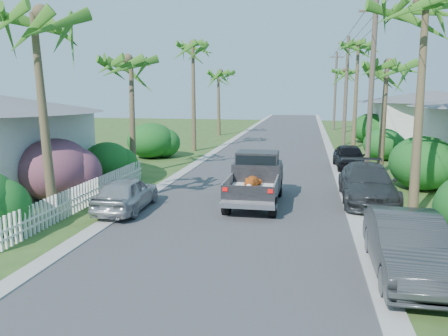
% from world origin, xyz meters
% --- Properties ---
extents(ground, '(120.00, 120.00, 0.00)m').
position_xyz_m(ground, '(0.00, 0.00, 0.00)').
color(ground, '#304D1D').
rests_on(ground, ground).
extents(road, '(8.00, 100.00, 0.02)m').
position_xyz_m(road, '(0.00, 25.00, 0.01)').
color(road, '#38383A').
rests_on(road, ground).
extents(curb_left, '(0.60, 100.00, 0.06)m').
position_xyz_m(curb_left, '(-4.30, 25.00, 0.03)').
color(curb_left, '#A5A39E').
rests_on(curb_left, ground).
extents(curb_right, '(0.60, 100.00, 0.06)m').
position_xyz_m(curb_right, '(4.30, 25.00, 0.03)').
color(curb_right, '#A5A39E').
rests_on(curb_right, ground).
extents(pickup_truck, '(1.98, 5.12, 2.06)m').
position_xyz_m(pickup_truck, '(0.50, 7.32, 1.01)').
color(pickup_truck, black).
rests_on(pickup_truck, ground).
extents(parked_car_rn, '(1.64, 4.62, 1.52)m').
position_xyz_m(parked_car_rn, '(5.00, 0.61, 0.76)').
color(parked_car_rn, '#2E3133').
rests_on(parked_car_rn, ground).
extents(parked_car_rm, '(2.17, 5.25, 1.52)m').
position_xyz_m(parked_car_rm, '(5.00, 8.12, 0.76)').
color(parked_car_rm, '#2B2D2F').
rests_on(parked_car_rm, ground).
extents(parked_car_rf, '(1.86, 4.20, 1.41)m').
position_xyz_m(parked_car_rf, '(5.00, 16.04, 0.70)').
color(parked_car_rf, black).
rests_on(parked_car_rf, ground).
extents(parked_car_ln, '(1.74, 3.98, 1.33)m').
position_xyz_m(parked_car_ln, '(-4.21, 4.95, 0.67)').
color(parked_car_ln, '#A4A7AB').
rests_on(parked_car_ln, ground).
extents(palm_l_a, '(4.40, 4.40, 8.20)m').
position_xyz_m(palm_l_a, '(-6.20, 3.00, 6.93)').
color(palm_l_a, brown).
rests_on(palm_l_a, ground).
extents(palm_l_b, '(4.40, 4.40, 7.40)m').
position_xyz_m(palm_l_b, '(-6.80, 12.00, 6.15)').
color(palm_l_b, brown).
rests_on(palm_l_b, ground).
extents(palm_l_c, '(4.40, 4.40, 9.20)m').
position_xyz_m(palm_l_c, '(-6.00, 22.00, 7.91)').
color(palm_l_c, brown).
rests_on(palm_l_c, ground).
extents(palm_l_d, '(4.40, 4.40, 7.70)m').
position_xyz_m(palm_l_d, '(-6.50, 34.00, 6.44)').
color(palm_l_d, brown).
rests_on(palm_l_d, ground).
extents(palm_r_a, '(4.40, 4.40, 8.70)m').
position_xyz_m(palm_r_a, '(6.30, 6.00, 7.42)').
color(palm_r_a, brown).
rests_on(palm_r_a, ground).
extents(palm_r_b, '(4.40, 4.40, 7.20)m').
position_xyz_m(palm_r_b, '(6.60, 15.00, 5.95)').
color(palm_r_b, brown).
rests_on(palm_r_b, ground).
extents(palm_r_c, '(4.40, 4.40, 9.40)m').
position_xyz_m(palm_r_c, '(6.20, 26.00, 8.11)').
color(palm_r_c, brown).
rests_on(palm_r_c, ground).
extents(palm_r_d, '(4.40, 4.40, 8.00)m').
position_xyz_m(palm_r_d, '(6.50, 40.00, 6.74)').
color(palm_r_d, brown).
rests_on(palm_r_d, ground).
extents(shrub_l_b, '(3.00, 3.30, 2.60)m').
position_xyz_m(shrub_l_b, '(-7.80, 6.00, 1.30)').
color(shrub_l_b, '#BD1B78').
rests_on(shrub_l_b, ground).
extents(shrub_l_c, '(2.40, 2.64, 2.00)m').
position_xyz_m(shrub_l_c, '(-7.40, 10.00, 1.00)').
color(shrub_l_c, '#154B1A').
rests_on(shrub_l_c, ground).
extents(shrub_l_d, '(3.20, 3.52, 2.40)m').
position_xyz_m(shrub_l_d, '(-8.00, 18.00, 1.20)').
color(shrub_l_d, '#154B1A').
rests_on(shrub_l_d, ground).
extents(shrub_r_b, '(3.00, 3.30, 2.50)m').
position_xyz_m(shrub_r_b, '(7.80, 11.00, 1.25)').
color(shrub_r_b, '#154B1A').
rests_on(shrub_r_b, ground).
extents(shrub_r_c, '(2.60, 2.86, 2.10)m').
position_xyz_m(shrub_r_c, '(7.50, 20.00, 1.05)').
color(shrub_r_c, '#154B1A').
rests_on(shrub_r_c, ground).
extents(shrub_r_d, '(3.20, 3.52, 2.60)m').
position_xyz_m(shrub_r_d, '(8.00, 30.00, 1.30)').
color(shrub_r_d, '#154B1A').
rests_on(shrub_r_d, ground).
extents(picket_fence, '(0.10, 11.00, 1.00)m').
position_xyz_m(picket_fence, '(-6.00, 5.50, 0.50)').
color(picket_fence, white).
rests_on(picket_fence, ground).
extents(house_right_far, '(9.00, 8.00, 4.60)m').
position_xyz_m(house_right_far, '(13.00, 30.00, 2.12)').
color(house_right_far, silver).
rests_on(house_right_far, ground).
extents(utility_pole_b, '(1.60, 0.26, 9.00)m').
position_xyz_m(utility_pole_b, '(5.60, 13.00, 4.60)').
color(utility_pole_b, brown).
rests_on(utility_pole_b, ground).
extents(utility_pole_c, '(1.60, 0.26, 9.00)m').
position_xyz_m(utility_pole_c, '(5.60, 28.00, 4.60)').
color(utility_pole_c, brown).
rests_on(utility_pole_c, ground).
extents(utility_pole_d, '(1.60, 0.26, 9.00)m').
position_xyz_m(utility_pole_d, '(5.60, 43.00, 4.60)').
color(utility_pole_d, brown).
rests_on(utility_pole_d, ground).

